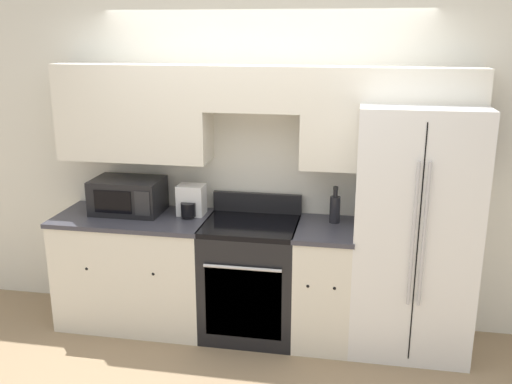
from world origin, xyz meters
name	(u,v)px	position (x,y,z in m)	size (l,w,h in m)	color
ground_plane	(249,351)	(0.00, 0.00, 0.00)	(12.00, 12.00, 0.00)	#937A5B
wall_back	(263,147)	(0.00, 0.59, 1.46)	(8.00, 0.39, 2.60)	silver
lower_cabinets_left	(136,269)	(-1.00, 0.31, 0.46)	(1.22, 0.64, 0.92)	silver
lower_cabinets_right	(324,284)	(0.53, 0.31, 0.46)	(0.45, 0.64, 0.92)	silver
oven_range	(251,278)	(-0.04, 0.31, 0.47)	(0.72, 0.65, 1.08)	black
refrigerator	(413,229)	(1.17, 0.37, 0.93)	(0.86, 0.77, 1.86)	white
microwave	(128,196)	(-1.07, 0.40, 1.06)	(0.55, 0.38, 0.28)	black
bottle	(335,208)	(0.59, 0.44, 1.03)	(0.08, 0.08, 0.29)	black
electric_kettle	(191,201)	(-0.55, 0.42, 1.04)	(0.21, 0.24, 0.24)	white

